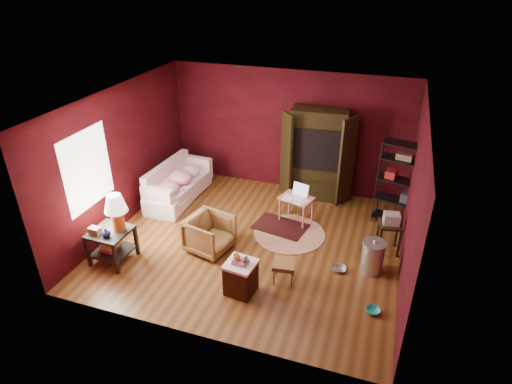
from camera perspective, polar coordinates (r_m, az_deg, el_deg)
room at (r=7.68m, az=-0.79°, el=1.96°), size 5.54×5.04×2.84m
sofa at (r=9.84m, az=-10.31°, el=1.15°), size 0.63×2.01×0.78m
armchair at (r=8.02m, az=-6.23°, el=-5.39°), size 0.85×0.88×0.77m
pet_bowl_steel at (r=7.76m, az=11.08°, el=-9.47°), size 0.26×0.09×0.26m
pet_bowl_turquoise at (r=7.08m, az=15.40°, el=-14.58°), size 0.24×0.15×0.23m
vase at (r=7.82m, az=-19.38°, el=-5.16°), size 0.17×0.18×0.16m
mug at (r=6.85m, az=-2.61°, el=-8.62°), size 0.13×0.10×0.12m
side_table at (r=7.91m, az=-18.48°, el=-3.86°), size 0.69×0.69×1.32m
sofa_cushions at (r=9.83m, az=-10.50°, el=1.07°), size 0.87×1.92×0.79m
hamper at (r=7.09m, az=-2.05°, el=-11.23°), size 0.52×0.52×0.66m
footstool at (r=7.30m, az=3.80°, el=-9.65°), size 0.42×0.42×0.38m
rug_round at (r=8.65m, az=4.47°, el=-5.51°), size 1.89×1.89×0.01m
rug_oriental at (r=8.84m, az=3.27°, el=-4.59°), size 1.17×0.88×0.01m
laptop_desk at (r=8.83m, az=5.46°, el=-1.04°), size 0.76×0.65×0.81m
tv_armoire at (r=9.62m, az=8.21°, el=5.24°), size 1.64×0.94×2.08m
wire_shelving at (r=8.97m, az=18.75°, el=1.37°), size 0.93×0.56×1.77m
small_stand at (r=8.20m, az=17.53°, el=-4.02°), size 0.47×0.47×0.81m
trash_can at (r=7.77m, az=15.29°, el=-8.32°), size 0.53×0.53×0.65m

